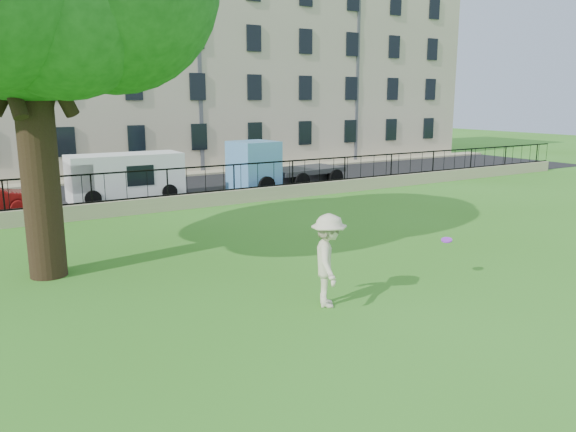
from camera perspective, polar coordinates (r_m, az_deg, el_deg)
ground at (r=13.21m, az=5.95°, el=-8.14°), size 120.00×120.00×0.00m
retaining_wall at (r=23.49m, az=-12.06°, el=1.28°), size 50.00×0.40×0.60m
iron_railing at (r=23.35m, az=-12.15°, el=3.34°), size 50.00×0.05×1.13m
street at (r=27.95m, az=-15.27°, el=2.17°), size 60.00×9.00×0.01m
sidewalk at (r=32.92m, az=-17.85°, el=3.52°), size 60.00×1.40×0.12m
building_row at (r=38.23m, az=-20.63°, el=14.74°), size 56.40×10.40×13.80m
man at (r=12.32m, az=4.14°, el=-4.53°), size 1.33×1.54×2.06m
frisbee at (r=14.49m, az=15.82°, el=-2.36°), size 0.35×0.35×0.12m
white_van at (r=26.36m, az=-16.16°, el=3.83°), size 4.97×1.98×2.08m
blue_truck at (r=28.51m, az=-0.22°, el=5.29°), size 6.14×2.75×2.49m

